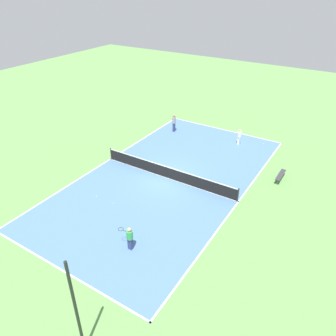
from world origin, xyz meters
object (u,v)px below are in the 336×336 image
at_px(tennis_ball_right_alley, 263,143).
at_px(fence_post_back_left, 76,310).
at_px(player_far_white, 239,136).
at_px(tennis_ball_midcourt, 97,196).
at_px(tennis_net, 168,172).
at_px(bench, 281,175).
at_px(tennis_ball_left_sideline, 266,142).
at_px(player_baseline_gray, 174,122).
at_px(player_far_green, 130,237).
at_px(tennis_ball_far_baseline, 114,203).

xyz_separation_m(tennis_ball_right_alley, fence_post_back_left, (0.22, 22.48, 2.48)).
bearing_deg(player_far_white, tennis_ball_midcourt, 154.21).
height_order(tennis_net, tennis_ball_right_alley, tennis_net).
bearing_deg(bench, tennis_ball_left_sideline, -153.26).
height_order(player_baseline_gray, player_far_green, player_baseline_gray).
relative_size(tennis_net, tennis_ball_right_alley, 164.51).
distance_m(bench, player_far_white, 6.29).
xyz_separation_m(player_baseline_gray, tennis_ball_far_baseline, (-2.66, 12.25, -0.97)).
height_order(player_far_green, tennis_ball_midcourt, player_far_green).
xyz_separation_m(bench, player_baseline_gray, (11.27, -3.28, 0.63)).
xyz_separation_m(player_far_green, tennis_ball_midcourt, (5.02, -2.69, -0.81)).
xyz_separation_m(tennis_ball_far_baseline, fence_post_back_left, (-5.45, 8.28, 2.48)).
bearing_deg(bench, tennis_net, -59.34).
bearing_deg(tennis_ball_right_alley, player_far_green, 82.74).
xyz_separation_m(player_baseline_gray, player_far_white, (-6.41, -0.69, -0.19)).
relative_size(tennis_net, player_baseline_gray, 6.43).
bearing_deg(fence_post_back_left, player_far_green, -70.86).
xyz_separation_m(bench, tennis_ball_far_baseline, (8.62, 8.97, -0.33)).
height_order(tennis_net, tennis_ball_far_baseline, tennis_net).
distance_m(tennis_net, tennis_ball_far_baseline, 4.90).
xyz_separation_m(player_baseline_gray, tennis_ball_left_sideline, (-8.41, -2.41, -0.97)).
relative_size(tennis_ball_right_alley, tennis_ball_left_sideline, 1.00).
bearing_deg(fence_post_back_left, tennis_net, -72.61).
bearing_deg(tennis_net, player_far_green, 106.04).
bearing_deg(player_baseline_gray, player_far_white, 85.37).
height_order(tennis_net, fence_post_back_left, fence_post_back_left).
bearing_deg(player_far_green, player_far_white, -91.70).
xyz_separation_m(player_baseline_gray, fence_post_back_left, (-8.10, 20.53, 1.51)).
distance_m(tennis_ball_midcourt, tennis_ball_right_alley, 15.91).
bearing_deg(fence_post_back_left, tennis_ball_midcourt, -49.94).
height_order(player_far_green, player_far_white, player_far_green).
bearing_deg(tennis_net, tennis_ball_left_sideline, -113.62).
bearing_deg(tennis_net, player_far_white, -106.01).
relative_size(player_baseline_gray, player_far_green, 1.16).
xyz_separation_m(player_far_green, tennis_ball_far_baseline, (3.51, -2.70, -0.81)).
distance_m(player_far_white, tennis_ball_right_alley, 2.41).
xyz_separation_m(tennis_net, player_far_green, (-2.12, 7.38, 0.33)).
bearing_deg(player_far_green, fence_post_back_left, 108.35).
distance_m(player_far_white, fence_post_back_left, 21.35).
bearing_deg(tennis_ball_far_baseline, player_far_white, -106.19).
bearing_deg(bench, tennis_ball_far_baseline, -43.87).
distance_m(tennis_ball_midcourt, fence_post_back_left, 11.09).
height_order(bench, tennis_ball_midcourt, bench).
distance_m(player_far_white, tennis_ball_left_sideline, 2.75).
xyz_separation_m(player_far_green, fence_post_back_left, (-1.94, 5.58, 1.67)).
height_order(tennis_net, player_far_green, player_far_green).
relative_size(tennis_net, tennis_ball_midcourt, 164.51).
bearing_deg(tennis_ball_right_alley, player_far_white, 33.47).
bearing_deg(player_far_white, player_baseline_gray, 92.46).
height_order(tennis_ball_midcourt, tennis_ball_far_baseline, same).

